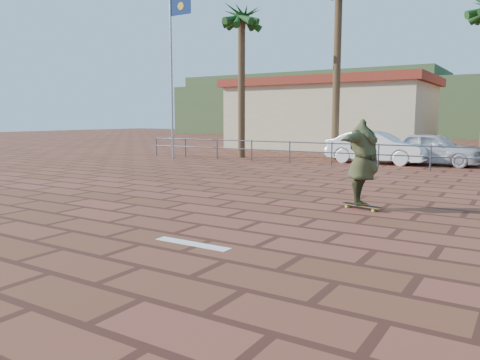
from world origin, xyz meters
name	(u,v)px	position (x,y,z in m)	size (l,w,h in m)	color
ground	(202,225)	(0.00, 0.00, 0.00)	(120.00, 120.00, 0.00)	brown
paint_stripe	(192,244)	(0.70, -1.20, 0.00)	(1.40, 0.22, 0.01)	white
guardrail	(379,151)	(0.00, 12.00, 0.68)	(24.06, 0.06, 1.00)	#47494F
flagpole	(173,64)	(-9.87, 11.00, 4.64)	(1.30, 0.10, 8.00)	gray
palm_far_left	(242,21)	(-7.50, 13.50, 6.83)	(2.40, 2.40, 8.25)	brown
building_west	(330,114)	(-6.00, 22.00, 2.28)	(12.60, 7.60, 4.50)	beige
hill_front	(478,109)	(0.00, 50.00, 3.00)	(70.00, 18.00, 6.00)	#384C28
hill_back	(312,104)	(-22.00, 56.00, 4.00)	(35.00, 14.00, 8.00)	#384C28
longboard	(362,206)	(2.13, 3.13, 0.08)	(1.00, 0.43, 0.10)	olive
skateboarder	(363,162)	(2.13, 3.13, 1.06)	(2.36, 0.64, 1.92)	#393B20
car_silver	(433,149)	(1.61, 14.65, 0.70)	(1.66, 4.13, 1.41)	silver
car_white	(377,147)	(-0.65, 13.98, 0.72)	(1.53, 4.38, 1.44)	white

